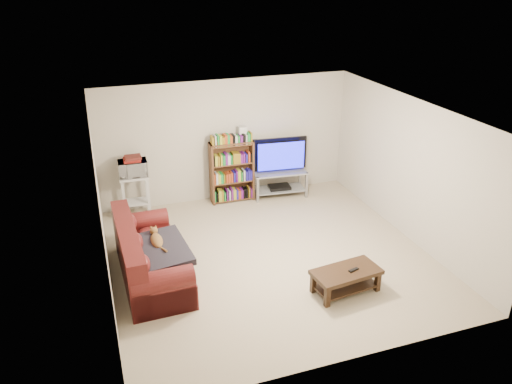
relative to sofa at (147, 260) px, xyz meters
name	(u,v)px	position (x,y,z in m)	size (l,w,h in m)	color
floor	(270,257)	(1.96, -0.03, -0.31)	(5.00, 5.00, 0.00)	#C3B391
ceiling	(272,113)	(1.96, -0.03, 2.09)	(5.00, 5.00, 0.00)	white
wall_back	(226,140)	(1.96, 2.47, 0.89)	(5.00, 5.00, 0.00)	beige
wall_front	(350,277)	(1.96, -2.53, 0.89)	(5.00, 5.00, 0.00)	beige
wall_left	(101,213)	(-0.54, -0.03, 0.89)	(5.00, 5.00, 0.00)	beige
wall_right	(410,170)	(4.46, -0.03, 0.89)	(5.00, 5.00, 0.00)	beige
sofa	(147,260)	(0.00, 0.00, 0.00)	(0.95, 2.09, 0.88)	#5B1817
blanket	(159,250)	(0.18, -0.14, 0.21)	(0.80, 1.03, 0.10)	#25222B
cat	(157,241)	(0.18, 0.05, 0.27)	(0.23, 0.56, 0.17)	brown
coffee_table	(346,277)	(2.66, -1.27, -0.07)	(1.03, 0.60, 0.36)	black
remote	(354,270)	(2.75, -1.31, 0.06)	(0.16, 0.04, 0.02)	black
tv_stand	(279,179)	(2.97, 2.14, 0.05)	(1.12, 0.59, 0.54)	#999EA3
television	(280,156)	(2.97, 2.14, 0.56)	(1.16, 0.15, 0.67)	black
dvd_player	(279,187)	(2.97, 2.14, -0.12)	(0.43, 0.30, 0.06)	black
bookshelf	(232,171)	(1.99, 2.23, 0.33)	(0.86, 0.27, 1.24)	#51321C
shelf_clutter	(236,136)	(2.09, 2.25, 1.03)	(0.63, 0.19, 0.28)	silver
microwave_stand	(135,190)	(0.10, 2.14, 0.22)	(0.53, 0.40, 0.83)	silver
microwave	(133,168)	(0.10, 2.14, 0.66)	(0.51, 0.35, 0.28)	silver
game_boxes	(132,160)	(0.10, 2.14, 0.83)	(0.30, 0.26, 0.05)	maroon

